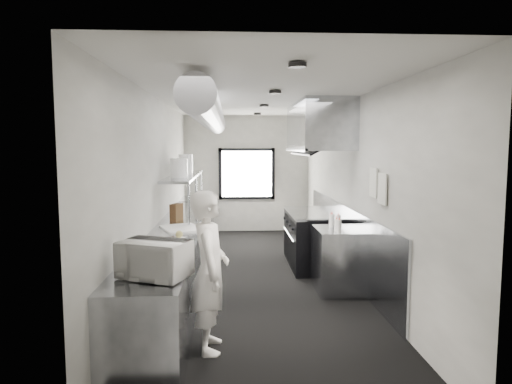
{
  "coord_description": "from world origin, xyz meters",
  "views": [
    {
      "loc": [
        -0.38,
        -6.99,
        2.07
      ],
      "look_at": [
        -0.01,
        -0.2,
        1.38
      ],
      "focal_mm": 31.88,
      "sensor_mm": 36.0,
      "label": 1
    }
  ],
  "objects": [
    {
      "name": "floor",
      "position": [
        0.0,
        0.0,
        0.0
      ],
      "size": [
        3.0,
        8.0,
        0.01
      ],
      "primitive_type": "cube",
      "color": "black",
      "rests_on": "ground"
    },
    {
      "name": "ceiling",
      "position": [
        0.0,
        0.0,
        2.8
      ],
      "size": [
        3.0,
        8.0,
        0.01
      ],
      "primitive_type": "cube",
      "color": "beige",
      "rests_on": "wall_back"
    },
    {
      "name": "wall_back",
      "position": [
        0.0,
        4.0,
        1.4
      ],
      "size": [
        3.0,
        0.02,
        2.8
      ],
      "primitive_type": "cube",
      "color": "beige",
      "rests_on": "floor"
    },
    {
      "name": "wall_front",
      "position": [
        0.0,
        -4.0,
        1.4
      ],
      "size": [
        3.0,
        0.02,
        2.8
      ],
      "primitive_type": "cube",
      "color": "beige",
      "rests_on": "floor"
    },
    {
      "name": "wall_left",
      "position": [
        -1.5,
        0.0,
        1.4
      ],
      "size": [
        0.02,
        8.0,
        2.8
      ],
      "primitive_type": "cube",
      "color": "beige",
      "rests_on": "floor"
    },
    {
      "name": "wall_right",
      "position": [
        1.5,
        0.0,
        1.4
      ],
      "size": [
        0.02,
        8.0,
        2.8
      ],
      "primitive_type": "cube",
      "color": "beige",
      "rests_on": "floor"
    },
    {
      "name": "wall_cladding",
      "position": [
        1.48,
        0.3,
        0.55
      ],
      "size": [
        0.03,
        5.5,
        1.1
      ],
      "primitive_type": "cube",
      "color": "gray",
      "rests_on": "wall_right"
    },
    {
      "name": "hvac_duct",
      "position": [
        -0.7,
        0.4,
        2.55
      ],
      "size": [
        0.4,
        6.4,
        0.4
      ],
      "primitive_type": "cylinder",
      "rotation": [
        1.57,
        0.0,
        0.0
      ],
      "color": "#9A9BA2",
      "rests_on": "ceiling"
    },
    {
      "name": "service_window",
      "position": [
        0.0,
        3.96,
        1.4
      ],
      "size": [
        1.36,
        0.05,
        1.25
      ],
      "color": "white",
      "rests_on": "wall_back"
    },
    {
      "name": "exhaust_hood",
      "position": [
        1.1,
        0.7,
        2.39
      ],
      "size": [
        0.81,
        2.2,
        0.88
      ],
      "color": "gray",
      "rests_on": "ceiling"
    },
    {
      "name": "prep_counter",
      "position": [
        -1.15,
        -0.5,
        0.45
      ],
      "size": [
        0.7,
        6.0,
        0.9
      ],
      "primitive_type": "cube",
      "color": "gray",
      "rests_on": "floor"
    },
    {
      "name": "pass_shelf",
      "position": [
        -1.19,
        1.0,
        1.54
      ],
      "size": [
        0.45,
        3.0,
        0.68
      ],
      "color": "gray",
      "rests_on": "prep_counter"
    },
    {
      "name": "range",
      "position": [
        1.04,
        0.7,
        0.47
      ],
      "size": [
        0.88,
        1.6,
        0.94
      ],
      "color": "black",
      "rests_on": "floor"
    },
    {
      "name": "bottle_station",
      "position": [
        1.15,
        -0.7,
        0.45
      ],
      "size": [
        0.65,
        0.8,
        0.9
      ],
      "primitive_type": "cube",
      "color": "gray",
      "rests_on": "floor"
    },
    {
      "name": "far_work_table",
      "position": [
        -1.15,
        3.2,
        0.45
      ],
      "size": [
        0.7,
        1.2,
        0.9
      ],
      "primitive_type": "cube",
      "color": "gray",
      "rests_on": "floor"
    },
    {
      "name": "notice_sheet_a",
      "position": [
        1.47,
        -1.2,
        1.6
      ],
      "size": [
        0.02,
        0.28,
        0.38
      ],
      "primitive_type": "cube",
      "color": "white",
      "rests_on": "wall_right"
    },
    {
      "name": "notice_sheet_b",
      "position": [
        1.47,
        -1.55,
        1.55
      ],
      "size": [
        0.02,
        0.28,
        0.38
      ],
      "primitive_type": "cube",
      "color": "white",
      "rests_on": "wall_right"
    },
    {
      "name": "line_cook",
      "position": [
        -0.6,
        -2.5,
        0.82
      ],
      "size": [
        0.42,
        0.61,
        1.63
      ],
      "primitive_type": "imported",
      "rotation": [
        0.0,
        0.0,
        1.61
      ],
      "color": "white",
      "rests_on": "floor"
    },
    {
      "name": "microwave",
      "position": [
        -1.07,
        -2.97,
        1.07
      ],
      "size": [
        0.67,
        0.59,
        0.33
      ],
      "primitive_type": "imported",
      "rotation": [
        0.0,
        0.0,
        -0.38
      ],
      "color": "silver",
      "rests_on": "prep_counter"
    },
    {
      "name": "deli_tub_a",
      "position": [
        -1.26,
        -2.48,
        0.95
      ],
      "size": [
        0.15,
        0.15,
        0.1
      ],
      "primitive_type": "cylinder",
      "rotation": [
        0.0,
        0.0,
        0.08
      ],
      "color": "beige",
      "rests_on": "prep_counter"
    },
    {
      "name": "deli_tub_b",
      "position": [
        -1.34,
        -2.53,
        0.95
      ],
      "size": [
        0.15,
        0.15,
        0.1
      ],
      "primitive_type": "cylinder",
      "rotation": [
        0.0,
        0.0,
        -0.07
      ],
      "color": "beige",
      "rests_on": "prep_counter"
    },
    {
      "name": "newspaper",
      "position": [
        -0.98,
        -1.93,
        0.9
      ],
      "size": [
        0.33,
        0.41,
        0.01
      ],
      "primitive_type": "cube",
      "rotation": [
        0.0,
        0.0,
        0.05
      ],
      "color": "silver",
      "rests_on": "prep_counter"
    },
    {
      "name": "small_plate",
      "position": [
        -1.04,
        -1.29,
        0.91
      ],
      "size": [
        0.18,
        0.18,
        0.01
      ],
      "primitive_type": "cylinder",
      "rotation": [
        0.0,
        0.0,
        -0.06
      ],
      "color": "white",
      "rests_on": "prep_counter"
    },
    {
      "name": "pastry",
      "position": [
        -1.04,
        -1.29,
        0.96
      ],
      "size": [
        0.09,
        0.09,
        0.09
      ],
      "primitive_type": "sphere",
      "color": "tan",
      "rests_on": "small_plate"
    },
    {
      "name": "cutting_board",
      "position": [
        -1.09,
        -0.59,
        0.91
      ],
      "size": [
        0.7,
        0.8,
        0.02
      ],
      "primitive_type": "cube",
      "rotation": [
        0.0,
        0.0,
        0.38
      ],
      "color": "silver",
      "rests_on": "prep_counter"
    },
    {
      "name": "knife_block",
      "position": [
        -1.24,
        0.16,
        1.03
      ],
      "size": [
        0.2,
        0.27,
        0.27
      ],
      "primitive_type": "cube",
      "rotation": [
        0.0,
        0.0,
        -0.4
      ],
      "color": "#53391D",
      "rests_on": "prep_counter"
    },
    {
      "name": "plate_stack_a",
      "position": [
        -1.21,
        0.31,
        1.72
      ],
      "size": [
        0.34,
        0.34,
        0.31
      ],
      "primitive_type": "cylinder",
      "rotation": [
        0.0,
        0.0,
        -0.36
      ],
      "color": "white",
      "rests_on": "pass_shelf"
    },
    {
      "name": "plate_stack_b",
      "position": [
        -1.21,
        0.72,
        1.71
      ],
      "size": [
        0.26,
        0.26,
        0.28
      ],
      "primitive_type": "cylinder",
      "rotation": [
        0.0,
        0.0,
        0.22
      ],
      "color": "white",
      "rests_on": "pass_shelf"
    },
    {
      "name": "plate_stack_c",
      "position": [
        -1.2,
        1.25,
        1.75
      ],
      "size": [
        0.31,
        0.31,
        0.36
      ],
      "primitive_type": "cylinder",
      "rotation": [
        0.0,
        0.0,
        -0.28
      ],
      "color": "white",
      "rests_on": "pass_shelf"
    },
    {
      "name": "plate_stack_d",
      "position": [
        -1.19,
        1.56,
        1.73
      ],
      "size": [
        0.27,
        0.27,
        0.33
      ],
      "primitive_type": "cylinder",
      "rotation": [
        0.0,
        0.0,
        0.37
      ],
      "color": "white",
      "rests_on": "pass_shelf"
    },
    {
      "name": "squeeze_bottle_a",
      "position": [
        1.07,
        -1.03,
        0.99
      ],
      "size": [
        0.07,
        0.07,
        0.18
      ],
      "primitive_type": "cylinder",
      "rotation": [
        0.0,
        0.0,
        -0.19
      ],
      "color": "silver",
      "rests_on": "bottle_station"
    },
    {
      "name": "squeeze_bottle_b",
      "position": [
        1.07,
        -0.88,
        0.99
      ],
      "size": [
        0.07,
        0.07,
        0.17
      ],
      "primitive_type": "cylinder",
      "rotation": [
        0.0,
        0.0,
        0.17
      ],
      "color": "silver",
      "rests_on": "bottle_station"
    },
    {
      "name": "squeeze_bottle_c",
      "position": [
        1.14,
        -0.71,
        1.0
      ],
      "size": [
        0.08,
        0.08,
        0.2
      ],
      "primitive_type": "cylinder",
      "rotation": [
        0.0,
        0.0,
        -0.18
      ],
      "color": "silver",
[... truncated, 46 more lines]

